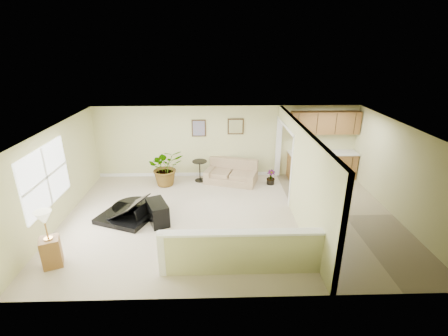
{
  "coord_description": "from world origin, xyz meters",
  "views": [
    {
      "loc": [
        -0.4,
        -7.78,
        4.46
      ],
      "look_at": [
        -0.17,
        0.4,
        1.29
      ],
      "focal_mm": 26.0,
      "sensor_mm": 36.0,
      "label": 1
    }
  ],
  "objects_px": {
    "piano": "(124,199)",
    "small_plant": "(271,178)",
    "piano_bench": "(158,212)",
    "lamp_stand": "(49,243)",
    "palm_plant": "(166,167)",
    "accent_table": "(200,168)",
    "loveseat": "(231,171)"
  },
  "relations": [
    {
      "from": "piano",
      "to": "small_plant",
      "type": "xyz_separation_m",
      "value": [
        4.32,
        2.06,
        -0.31
      ]
    },
    {
      "from": "small_plant",
      "to": "piano_bench",
      "type": "bearing_deg",
      "value": -144.99
    },
    {
      "from": "small_plant",
      "to": "lamp_stand",
      "type": "distance_m",
      "value": 6.75
    },
    {
      "from": "palm_plant",
      "to": "piano_bench",
      "type": "bearing_deg",
      "value": -87.69
    },
    {
      "from": "accent_table",
      "to": "loveseat",
      "type": "bearing_deg",
      "value": -3.43
    },
    {
      "from": "piano",
      "to": "small_plant",
      "type": "height_order",
      "value": "piano"
    },
    {
      "from": "loveseat",
      "to": "small_plant",
      "type": "distance_m",
      "value": 1.36
    },
    {
      "from": "loveseat",
      "to": "lamp_stand",
      "type": "distance_m",
      "value": 5.96
    },
    {
      "from": "accent_table",
      "to": "palm_plant",
      "type": "relative_size",
      "value": 0.52
    },
    {
      "from": "lamp_stand",
      "to": "piano_bench",
      "type": "bearing_deg",
      "value": 41.63
    },
    {
      "from": "small_plant",
      "to": "lamp_stand",
      "type": "bearing_deg",
      "value": -142.43
    },
    {
      "from": "loveseat",
      "to": "palm_plant",
      "type": "height_order",
      "value": "palm_plant"
    },
    {
      "from": "piano_bench",
      "to": "loveseat",
      "type": "xyz_separation_m",
      "value": [
        2.07,
        2.66,
        0.08
      ]
    },
    {
      "from": "piano_bench",
      "to": "small_plant",
      "type": "relative_size",
      "value": 1.72
    },
    {
      "from": "accent_table",
      "to": "lamp_stand",
      "type": "distance_m",
      "value": 5.36
    },
    {
      "from": "piano",
      "to": "small_plant",
      "type": "relative_size",
      "value": 3.75
    },
    {
      "from": "piano_bench",
      "to": "accent_table",
      "type": "distance_m",
      "value": 2.91
    },
    {
      "from": "piano_bench",
      "to": "accent_table",
      "type": "relative_size",
      "value": 1.19
    },
    {
      "from": "loveseat",
      "to": "palm_plant",
      "type": "relative_size",
      "value": 1.43
    },
    {
      "from": "loveseat",
      "to": "palm_plant",
      "type": "xyz_separation_m",
      "value": [
        -2.17,
        -0.22,
        0.25
      ]
    },
    {
      "from": "loveseat",
      "to": "piano_bench",
      "type": "bearing_deg",
      "value": -110.28
    },
    {
      "from": "accent_table",
      "to": "small_plant",
      "type": "xyz_separation_m",
      "value": [
        2.39,
        -0.35,
        -0.25
      ]
    },
    {
      "from": "piano",
      "to": "lamp_stand",
      "type": "distance_m",
      "value": 2.3
    },
    {
      "from": "piano_bench",
      "to": "accent_table",
      "type": "height_order",
      "value": "accent_table"
    },
    {
      "from": "accent_table",
      "to": "small_plant",
      "type": "bearing_deg",
      "value": -8.42
    },
    {
      "from": "small_plant",
      "to": "lamp_stand",
      "type": "xyz_separation_m",
      "value": [
        -5.34,
        -4.11,
        0.34
      ]
    },
    {
      "from": "accent_table",
      "to": "palm_plant",
      "type": "bearing_deg",
      "value": -165.77
    },
    {
      "from": "piano_bench",
      "to": "loveseat",
      "type": "height_order",
      "value": "loveseat"
    },
    {
      "from": "piano",
      "to": "palm_plant",
      "type": "distance_m",
      "value": 2.29
    },
    {
      "from": "accent_table",
      "to": "lamp_stand",
      "type": "bearing_deg",
      "value": -123.52
    },
    {
      "from": "piano_bench",
      "to": "palm_plant",
      "type": "distance_m",
      "value": 2.47
    },
    {
      "from": "lamp_stand",
      "to": "small_plant",
      "type": "bearing_deg",
      "value": 37.57
    }
  ]
}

